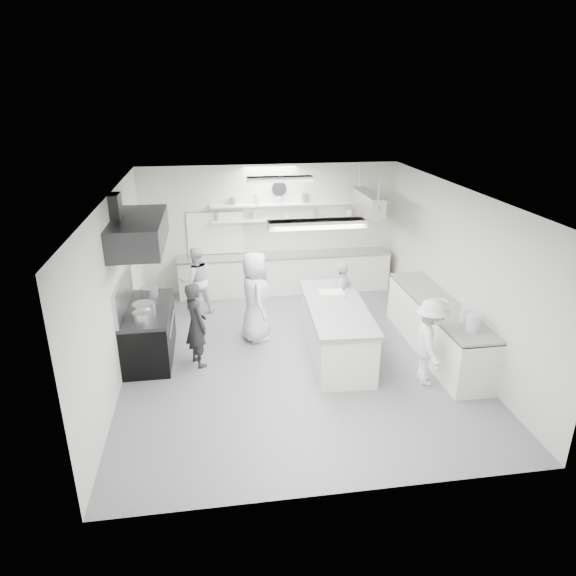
{
  "coord_description": "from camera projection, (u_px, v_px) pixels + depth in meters",
  "views": [
    {
      "loc": [
        -1.35,
        -8.24,
        4.6
      ],
      "look_at": [
        -0.02,
        0.6,
        1.11
      ],
      "focal_mm": 31.94,
      "sensor_mm": 36.0,
      "label": 1
    }
  ],
  "objects": [
    {
      "name": "shelf_lower",
      "position": [
        301.0,
        218.0,
        12.02
      ],
      "size": [
        4.2,
        0.26,
        0.04
      ],
      "primitive_type": "cube",
      "color": "white",
      "rests_on": "wall_back"
    },
    {
      "name": "wall_right",
      "position": [
        457.0,
        271.0,
        9.32
      ],
      "size": [
        0.04,
        7.0,
        3.0
      ],
      "primitive_type": "cube",
      "color": "beige",
      "rests_on": "floor"
    },
    {
      "name": "pass_through_window",
      "position": [
        216.0,
        233.0,
        11.95
      ],
      "size": [
        1.3,
        0.04,
        1.0
      ],
      "primitive_type": "cube",
      "color": "black",
      "rests_on": "wall_back"
    },
    {
      "name": "back_counter",
      "position": [
        285.0,
        273.0,
        12.28
      ],
      "size": [
        5.0,
        0.6,
        0.92
      ],
      "primitive_type": "cube",
      "color": "white",
      "rests_on": "floor"
    },
    {
      "name": "cook_back",
      "position": [
        196.0,
        280.0,
        11.02
      ],
      "size": [
        0.83,
        0.72,
        1.49
      ],
      "primitive_type": "imported",
      "rotation": [
        0.0,
        0.0,
        -2.91
      ],
      "color": "silver",
      "rests_on": "floor"
    },
    {
      "name": "cook_island_right",
      "position": [
        341.0,
        297.0,
        10.19
      ],
      "size": [
        0.67,
        0.92,
        1.45
      ],
      "primitive_type": "imported",
      "rotation": [
        0.0,
        0.0,
        -1.99
      ],
      "color": "silver",
      "rests_on": "floor"
    },
    {
      "name": "exhaust_hood",
      "position": [
        138.0,
        232.0,
        8.61
      ],
      "size": [
        0.85,
        2.0,
        0.5
      ],
      "primitive_type": "cube",
      "color": "#2B2B2D",
      "rests_on": "wall_left"
    },
    {
      "name": "cook_island_left",
      "position": [
        255.0,
        297.0,
        9.79
      ],
      "size": [
        0.64,
        0.91,
        1.77
      ],
      "primitive_type": "imported",
      "rotation": [
        0.0,
        0.0,
        1.67
      ],
      "color": "silver",
      "rests_on": "floor"
    },
    {
      "name": "wall_front",
      "position": [
        345.0,
        388.0,
        5.69
      ],
      "size": [
        6.0,
        0.04,
        3.0
      ],
      "primitive_type": "cube",
      "color": "beige",
      "rests_on": "floor"
    },
    {
      "name": "ceiling",
      "position": [
        295.0,
        193.0,
        8.36
      ],
      "size": [
        6.0,
        7.0,
        0.02
      ],
      "primitive_type": "cube",
      "color": "silver",
      "rests_on": "wall_back"
    },
    {
      "name": "right_counter",
      "position": [
        437.0,
        328.0,
        9.47
      ],
      "size": [
        0.74,
        3.3,
        0.94
      ],
      "primitive_type": "cube",
      "color": "white",
      "rests_on": "floor"
    },
    {
      "name": "stove",
      "position": [
        149.0,
        333.0,
        9.3
      ],
      "size": [
        0.8,
        1.8,
        0.9
      ],
      "primitive_type": "cube",
      "color": "black",
      "rests_on": "floor"
    },
    {
      "name": "light_fixture_front",
      "position": [
        317.0,
        224.0,
        6.73
      ],
      "size": [
        1.3,
        0.25,
        0.1
      ],
      "primitive_type": "cube",
      "color": "white",
      "rests_on": "ceiling"
    },
    {
      "name": "bowl_island_b",
      "position": [
        332.0,
        295.0,
        9.62
      ],
      "size": [
        0.24,
        0.24,
        0.07
      ],
      "primitive_type": "imported",
      "rotation": [
        0.0,
        0.0,
        0.16
      ],
      "color": "white",
      "rests_on": "prep_island"
    },
    {
      "name": "bowl_island_a",
      "position": [
        333.0,
        292.0,
        9.81
      ],
      "size": [
        0.31,
        0.31,
        0.06
      ],
      "primitive_type": "imported",
      "rotation": [
        0.0,
        0.0,
        0.28
      ],
      "color": "#AEAFAF",
      "rests_on": "prep_island"
    },
    {
      "name": "shelf_upper",
      "position": [
        301.0,
        204.0,
        11.89
      ],
      "size": [
        4.2,
        0.26,
        0.04
      ],
      "primitive_type": "cube",
      "color": "white",
      "rests_on": "wall_back"
    },
    {
      "name": "wall_left",
      "position": [
        116.0,
        289.0,
        8.49
      ],
      "size": [
        0.04,
        7.0,
        3.0
      ],
      "primitive_type": "cube",
      "color": "beige",
      "rests_on": "floor"
    },
    {
      "name": "light_fixture_rear",
      "position": [
        280.0,
        179.0,
        10.04
      ],
      "size": [
        1.3,
        0.25,
        0.1
      ],
      "primitive_type": "cube",
      "color": "white",
      "rests_on": "ceiling"
    },
    {
      "name": "cook_right",
      "position": [
        430.0,
        342.0,
        8.33
      ],
      "size": [
        0.69,
        1.03,
        1.48
      ],
      "primitive_type": "imported",
      "rotation": [
        0.0,
        0.0,
        1.42
      ],
      "color": "silver",
      "rests_on": "floor"
    },
    {
      "name": "bowl_right",
      "position": [
        440.0,
        302.0,
        9.32
      ],
      "size": [
        0.26,
        0.26,
        0.06
      ],
      "primitive_type": "imported",
      "rotation": [
        0.0,
        0.0,
        0.08
      ],
      "color": "white",
      "rests_on": "right_counter"
    },
    {
      "name": "stove_pot",
      "position": [
        144.0,
        311.0,
        8.79
      ],
      "size": [
        0.38,
        0.38,
        0.26
      ],
      "primitive_type": "cylinder",
      "color": "#AEAFAF",
      "rests_on": "stove"
    },
    {
      "name": "wall_back",
      "position": [
        271.0,
        229.0,
        12.13
      ],
      "size": [
        6.0,
        0.04,
        3.0
      ],
      "primitive_type": "cube",
      "color": "beige",
      "rests_on": "floor"
    },
    {
      "name": "wall_clock",
      "position": [
        279.0,
        189.0,
        11.78
      ],
      "size": [
        0.32,
        0.05,
        0.32
      ],
      "primitive_type": "cylinder",
      "rotation": [
        1.57,
        0.0,
        0.0
      ],
      "color": "white",
      "rests_on": "wall_back"
    },
    {
      "name": "pot_rack",
      "position": [
        368.0,
        202.0,
        11.11
      ],
      "size": [
        0.3,
        1.6,
        0.4
      ],
      "primitive_type": "cube",
      "color": "#AEAFAF",
      "rests_on": "ceiling"
    },
    {
      "name": "floor",
      "position": [
        294.0,
        356.0,
        9.46
      ],
      "size": [
        6.0,
        7.0,
        0.02
      ],
      "primitive_type": "cube",
      "color": "gray",
      "rests_on": "ground"
    },
    {
      "name": "prep_island",
      "position": [
        336.0,
        331.0,
        9.34
      ],
      "size": [
        1.08,
        2.59,
        0.94
      ],
      "primitive_type": "cube",
      "rotation": [
        0.0,
        0.0,
        -0.05
      ],
      "color": "white",
      "rests_on": "floor"
    },
    {
      "name": "cook_stove",
      "position": [
        196.0,
        325.0,
        8.89
      ],
      "size": [
        0.57,
        0.66,
        1.54
      ],
      "primitive_type": "imported",
      "rotation": [
        0.0,
        0.0,
        2.0
      ],
      "color": "#252525",
      "rests_on": "floor"
    }
  ]
}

